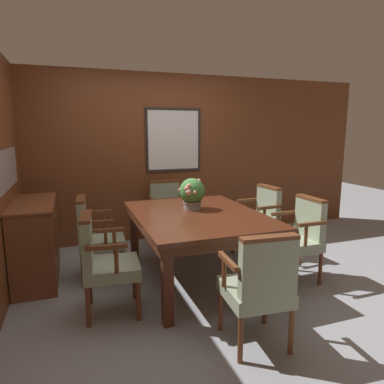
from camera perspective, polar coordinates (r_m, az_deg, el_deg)
ground_plane at (r=3.83m, az=-0.81°, el=-14.98°), size 14.00×14.00×0.00m
wall_back at (r=5.12m, az=-7.00°, el=5.65°), size 7.20×0.08×2.45m
dining_table at (r=3.71m, az=0.78°, el=-4.82°), size 1.31×1.76×0.76m
chair_right_far at (r=4.55m, az=11.24°, el=-4.20°), size 0.52×0.54×0.92m
chair_left_near at (r=3.18m, az=-14.56°, el=-10.78°), size 0.52×0.54×0.92m
chair_left_far at (r=3.93m, az=-15.84°, el=-6.71°), size 0.51×0.54×0.92m
chair_head_near at (r=2.67m, az=11.17°, el=-14.80°), size 0.54×0.52×0.92m
chair_head_far at (r=4.89m, az=-4.23°, el=-3.02°), size 0.52×0.49×0.92m
chair_right_near at (r=3.93m, az=17.45°, el=-6.83°), size 0.49×0.52×0.92m
potted_plant at (r=3.80m, az=-0.00°, el=-0.15°), size 0.30×0.30×0.35m
sideboard_cabinet at (r=4.15m, az=-24.57°, el=-7.43°), size 0.45×1.11×0.87m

